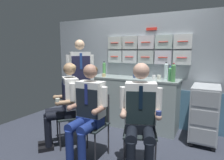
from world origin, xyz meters
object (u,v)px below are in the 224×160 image
at_px(espresso_cup_small, 159,77).
at_px(crew_member_center, 87,108).
at_px(folding_chair_center, 94,117).
at_px(folding_chair_near_trolley, 140,123).
at_px(service_trolley, 205,112).
at_px(crew_member_standing, 80,76).
at_px(folding_chair_left, 76,110).
at_px(crew_member_near_trolley, 140,112).
at_px(crew_member_left, 65,100).
at_px(water_bottle_short, 173,73).

bearing_deg(espresso_cup_small, crew_member_center, -111.75).
xyz_separation_m(folding_chair_center, folding_chair_near_trolley, (0.64, 0.10, 0.00)).
distance_m(service_trolley, crew_member_standing, 2.24).
relative_size(folding_chair_left, folding_chair_center, 1.00).
bearing_deg(folding_chair_left, crew_member_near_trolley, -10.15).
relative_size(crew_member_left, espresso_cup_small, 16.26).
height_order(folding_chair_left, crew_member_left, crew_member_left).
xyz_separation_m(folding_chair_center, crew_member_center, (0.00, -0.16, 0.17)).
bearing_deg(crew_member_left, folding_chair_center, -2.80).
xyz_separation_m(crew_member_left, folding_chair_near_trolley, (1.18, 0.07, -0.17)).
height_order(service_trolley, folding_chair_left, service_trolley).
relative_size(folding_chair_left, crew_member_center, 0.67).
bearing_deg(water_bottle_short, crew_member_near_trolley, -97.41).
height_order(crew_member_standing, espresso_cup_small, crew_member_standing).
height_order(folding_chair_near_trolley, espresso_cup_small, espresso_cup_small).
height_order(folding_chair_left, folding_chair_near_trolley, same).
distance_m(crew_member_left, crew_member_center, 0.58).
xyz_separation_m(folding_chair_left, crew_member_standing, (-0.37, 0.62, 0.45)).
relative_size(folding_chair_left, crew_member_standing, 0.52).
relative_size(crew_member_standing, water_bottle_short, 5.35).
height_order(crew_member_left, espresso_cup_small, crew_member_left).
distance_m(crew_member_center, crew_member_near_trolley, 0.70).
relative_size(folding_chair_left, crew_member_near_trolley, 0.66).
relative_size(crew_member_center, crew_member_near_trolley, 0.98).
xyz_separation_m(service_trolley, espresso_cup_small, (-0.78, 0.10, 0.50)).
xyz_separation_m(service_trolley, folding_chair_left, (-1.78, -1.00, 0.05)).
bearing_deg(crew_member_left, crew_member_center, -18.88).
bearing_deg(crew_member_center, crew_member_standing, 131.11).
bearing_deg(espresso_cup_small, folding_chair_near_trolley, -86.55).
height_order(folding_chair_center, crew_member_standing, crew_member_standing).
distance_m(folding_chair_near_trolley, water_bottle_short, 1.16).
relative_size(crew_member_left, crew_member_near_trolley, 0.97).
relative_size(service_trolley, espresso_cup_small, 11.59).
relative_size(service_trolley, crew_member_near_trolley, 0.69).
bearing_deg(crew_member_left, crew_member_near_trolley, -3.69).
bearing_deg(folding_chair_near_trolley, crew_member_left, -176.65).
height_order(water_bottle_short, espresso_cup_small, water_bottle_short).
relative_size(folding_chair_left, water_bottle_short, 2.79).
bearing_deg(crew_member_center, folding_chair_center, 91.44).
xyz_separation_m(crew_member_left, water_bottle_short, (1.39, 1.06, 0.39)).
bearing_deg(folding_chair_left, espresso_cup_small, 47.54).
distance_m(crew_member_center, espresso_cup_small, 1.55).
relative_size(service_trolley, crew_member_left, 0.71).
relative_size(crew_member_left, folding_chair_near_trolley, 1.48).
relative_size(folding_chair_left, crew_member_left, 0.68).
height_order(folding_chair_near_trolley, water_bottle_short, water_bottle_short).
bearing_deg(folding_chair_left, crew_member_center, -35.00).
bearing_deg(crew_member_standing, espresso_cup_small, 19.16).
bearing_deg(crew_member_near_trolley, folding_chair_near_trolley, 110.47).
bearing_deg(folding_chair_center, folding_chair_left, 161.20).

